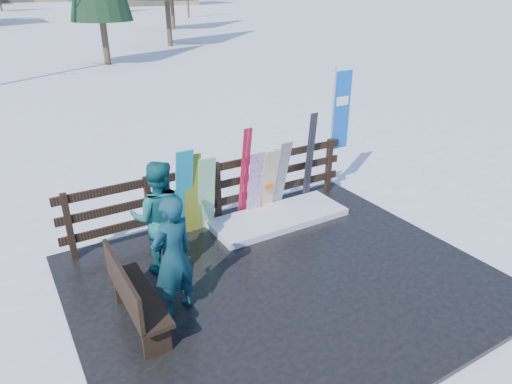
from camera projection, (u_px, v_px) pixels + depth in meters
ground at (284, 283)px, 6.92m from camera, size 700.00×700.00×0.00m
deck at (284, 281)px, 6.90m from camera, size 6.00×5.00×0.08m
fence at (218, 188)px, 8.33m from camera, size 5.60×0.10×1.15m
snow_patch at (278, 217)px, 8.55m from camera, size 2.57×1.00×0.12m
bench at (133, 294)px, 5.70m from camera, size 0.41×1.50×0.97m
snowboard_0 at (184, 193)px, 7.75m from camera, size 0.30×0.35×1.62m
snowboard_1 at (206, 194)px, 7.99m from camera, size 0.31×0.23×1.39m
snowboard_2 at (193, 194)px, 7.85m from camera, size 0.30×0.19×1.51m
snowboard_3 at (255, 184)px, 8.47m from camera, size 0.29×0.24×1.31m
snowboard_4 at (281, 176)px, 8.71m from camera, size 0.26×0.38×1.42m
snowboard_5 at (269, 181)px, 8.61m from camera, size 0.32×0.33×1.31m
ski_pair_a at (245, 173)px, 8.34m from camera, size 0.16×0.32×1.79m
ski_pair_b at (310, 158)px, 9.02m from camera, size 0.17×0.18×1.84m
rental_flag at (339, 116)px, 9.29m from camera, size 0.45×0.04×2.60m
person_front at (173, 257)px, 5.86m from camera, size 0.72×0.57×1.72m
person_back at (160, 217)px, 6.77m from camera, size 1.07×0.97×1.78m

